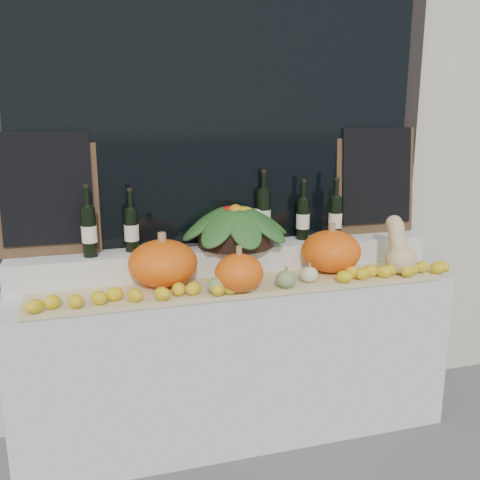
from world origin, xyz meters
name	(u,v)px	position (x,y,z in m)	size (l,w,h in m)	color
storefront_facade	(203,25)	(0.00, 2.25, 2.25)	(7.00, 0.94, 4.50)	beige
display_sill	(236,357)	(0.00, 1.52, 0.44)	(2.30, 0.55, 0.88)	silver
rear_tier	(229,259)	(0.00, 1.68, 0.96)	(2.30, 0.25, 0.16)	silver
straw_bedding	(243,286)	(0.00, 1.40, 0.89)	(2.10, 0.32, 0.03)	tan
pumpkin_left	(163,263)	(-0.39, 1.48, 1.02)	(0.34, 0.34, 0.23)	#FF620D
pumpkin_right	(331,251)	(0.52, 1.47, 1.02)	(0.32, 0.32, 0.22)	#FF620D
pumpkin_center	(239,273)	(-0.05, 1.29, 1.00)	(0.23, 0.23, 0.19)	#FF620D
butternut_squash	(399,251)	(0.86, 1.35, 1.02)	(0.17, 0.22, 0.30)	#E0BE84
decorative_gourds	(257,281)	(0.04, 1.29, 0.95)	(0.59, 0.15, 0.14)	#2A611D
lemon_heap	(249,284)	(0.00, 1.29, 0.94)	(2.20, 0.16, 0.06)	yellow
produce_bowl	(236,225)	(0.04, 1.66, 1.15)	(0.63, 0.63, 0.24)	black
wine_bottle_far_left	(89,231)	(-0.73, 1.64, 1.17)	(0.08, 0.08, 0.37)	black
wine_bottle_near_left	(131,230)	(-0.52, 1.69, 1.15)	(0.08, 0.08, 0.33)	black
wine_bottle_tall	(263,215)	(0.22, 1.73, 1.19)	(0.08, 0.08, 0.40)	black
wine_bottle_near_right	(303,218)	(0.44, 1.69, 1.16)	(0.08, 0.08, 0.34)	black
wine_bottle_far_right	(335,218)	(0.62, 1.64, 1.16)	(0.08, 0.08, 0.35)	black
chalkboard_left	(47,192)	(-0.92, 1.74, 1.36)	(0.50, 0.09, 0.62)	#4C331E
chalkboard_right	(376,179)	(0.92, 1.74, 1.36)	(0.50, 0.09, 0.62)	#4C331E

